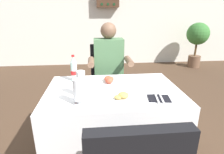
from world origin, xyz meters
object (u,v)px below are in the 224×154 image
object	(u,v)px
beer_glass_left	(81,84)
napkin_cutlery_set	(159,98)
seated_diner_far	(109,68)
plate_far_diner	(110,81)
chair_far_diner_seat	(107,77)
cola_bottle_primary	(74,70)
plate_near_camera	(123,98)
main_dining_table	(113,106)
potted_plant_corner	(197,38)
beer_glass_middle	(78,92)

from	to	relation	value
beer_glass_left	napkin_cutlery_set	bearing A→B (deg)	-10.01
seated_diner_far	plate_far_diner	world-z (taller)	seated_diner_far
chair_far_diner_seat	cola_bottle_primary	size ratio (longest dim) A/B	3.69
plate_near_camera	beer_glass_left	bearing A→B (deg)	164.25
main_dining_table	chair_far_diner_seat	size ratio (longest dim) A/B	1.21
main_dining_table	beer_glass_left	size ratio (longest dim) A/B	5.47
cola_bottle_primary	potted_plant_corner	bearing A→B (deg)	44.06
cola_bottle_primary	potted_plant_corner	xyz separation A→B (m)	(2.83, 2.74, -0.08)
plate_near_camera	beer_glass_left	xyz separation A→B (m)	(-0.33, 0.09, 0.09)
main_dining_table	cola_bottle_primary	world-z (taller)	cola_bottle_primary
chair_far_diner_seat	plate_near_camera	xyz separation A→B (m)	(0.06, -1.00, 0.18)
plate_far_diner	potted_plant_corner	size ratio (longest dim) A/B	0.20
chair_far_diner_seat	plate_far_diner	bearing A→B (deg)	-91.52
main_dining_table	potted_plant_corner	xyz separation A→B (m)	(2.47, 2.99, 0.21)
chair_far_diner_seat	beer_glass_middle	size ratio (longest dim) A/B	4.93
main_dining_table	plate_near_camera	xyz separation A→B (m)	(0.06, -0.21, 0.19)
beer_glass_left	napkin_cutlery_set	distance (m)	0.63
chair_far_diner_seat	plate_near_camera	distance (m)	1.02
seated_diner_far	cola_bottle_primary	xyz separation A→B (m)	(-0.38, -0.43, 0.13)
plate_far_diner	beer_glass_left	size ratio (longest dim) A/B	1.08
seated_diner_far	cola_bottle_primary	world-z (taller)	seated_diner_far
beer_glass_middle	cola_bottle_primary	size ratio (longest dim) A/B	0.75
main_dining_table	napkin_cutlery_set	size ratio (longest dim) A/B	6.02
main_dining_table	cola_bottle_primary	xyz separation A→B (m)	(-0.36, 0.25, 0.28)
beer_glass_left	potted_plant_corner	xyz separation A→B (m)	(2.73, 3.11, -0.07)
seated_diner_far	beer_glass_left	xyz separation A→B (m)	(-0.29, -0.80, 0.12)
chair_far_diner_seat	napkin_cutlery_set	distance (m)	1.09
napkin_cutlery_set	potted_plant_corner	size ratio (longest dim) A/B	0.17
chair_far_diner_seat	seated_diner_far	bearing A→B (deg)	-79.44
chair_far_diner_seat	beer_glass_middle	distance (m)	1.12
plate_near_camera	cola_bottle_primary	xyz separation A→B (m)	(-0.42, 0.46, 0.10)
main_dining_table	plate_near_camera	size ratio (longest dim) A/B	4.76
plate_far_diner	beer_glass_left	distance (m)	0.39
beer_glass_middle	plate_near_camera	bearing A→B (deg)	7.31
potted_plant_corner	plate_far_diner	bearing A→B (deg)	-131.29
beer_glass_middle	seated_diner_far	bearing A→B (deg)	72.06
beer_glass_middle	potted_plant_corner	world-z (taller)	potted_plant_corner
plate_far_diner	beer_glass_left	bearing A→B (deg)	-131.90
plate_far_diner	beer_glass_left	world-z (taller)	beer_glass_left
seated_diner_far	napkin_cutlery_set	world-z (taller)	seated_diner_far
main_dining_table	chair_far_diner_seat	distance (m)	0.79
beer_glass_left	napkin_cutlery_set	size ratio (longest dim) A/B	1.10
plate_near_camera	beer_glass_middle	distance (m)	0.35
beer_glass_middle	plate_far_diner	bearing A→B (deg)	57.37
cola_bottle_primary	main_dining_table	bearing A→B (deg)	-34.89
seated_diner_far	beer_glass_middle	bearing A→B (deg)	-107.94
seated_diner_far	napkin_cutlery_set	size ratio (longest dim) A/B	6.45
main_dining_table	plate_far_diner	bearing A→B (deg)	95.95
main_dining_table	beer_glass_middle	size ratio (longest dim) A/B	5.98
seated_diner_far	cola_bottle_primary	distance (m)	0.59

